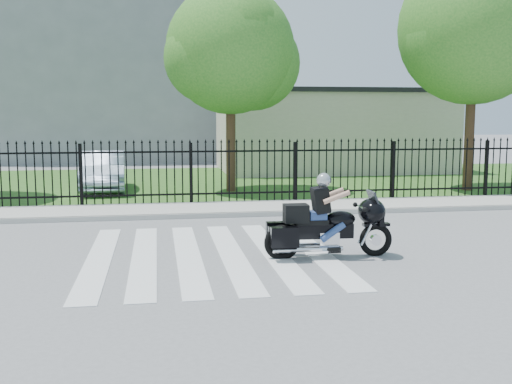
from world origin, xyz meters
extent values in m
plane|color=slate|center=(0.00, 0.00, 0.00)|extent=(120.00, 120.00, 0.00)
cube|color=#ADAAA3|center=(0.00, 5.00, 0.06)|extent=(40.00, 2.00, 0.12)
cube|color=#ADAAA3|center=(0.00, 4.00, 0.06)|extent=(40.00, 0.12, 0.12)
cube|color=#24521C|center=(0.00, 12.00, 0.01)|extent=(40.00, 12.00, 0.02)
cube|color=black|center=(0.00, 6.00, 0.35)|extent=(26.00, 0.04, 0.05)
cube|color=black|center=(0.00, 6.00, 1.55)|extent=(26.00, 0.04, 0.05)
cylinder|color=#382316|center=(1.50, 9.00, 2.08)|extent=(0.32, 0.32, 4.16)
sphere|color=#266B1E|center=(1.50, 9.00, 4.68)|extent=(4.20, 4.20, 4.20)
cylinder|color=#382316|center=(9.50, 8.00, 2.40)|extent=(0.32, 0.32, 4.80)
sphere|color=#266B1E|center=(9.50, 8.00, 5.40)|extent=(5.00, 5.00, 5.00)
cube|color=beige|center=(7.00, 16.00, 1.75)|extent=(10.00, 6.00, 3.50)
cube|color=black|center=(7.00, 16.00, 3.60)|extent=(10.20, 6.20, 0.20)
cube|color=gray|center=(-3.00, 26.00, 6.00)|extent=(15.00, 10.00, 12.00)
torus|color=black|center=(3.01, -0.55, 0.30)|extent=(0.62, 0.13, 0.62)
torus|color=black|center=(1.26, -0.50, 0.30)|extent=(0.66, 0.15, 0.65)
cube|color=black|center=(1.98, -0.52, 0.49)|extent=(1.17, 0.25, 0.27)
ellipsoid|color=black|center=(2.33, -0.53, 0.70)|extent=(0.57, 0.37, 0.30)
cube|color=black|center=(1.80, -0.52, 0.66)|extent=(0.59, 0.30, 0.09)
cube|color=silver|center=(2.11, -0.53, 0.34)|extent=(0.37, 0.28, 0.27)
ellipsoid|color=black|center=(2.92, -0.55, 0.83)|extent=(0.50, 0.66, 0.48)
cube|color=black|center=(1.51, -0.51, 0.83)|extent=(0.44, 0.35, 0.32)
cube|color=navy|center=(1.90, -0.52, 0.77)|extent=(0.31, 0.28, 0.16)
sphere|color=#B2B7BB|center=(2.01, -0.52, 1.42)|extent=(0.26, 0.26, 0.26)
imported|color=#ABBDD7|center=(-2.74, 9.84, 0.69)|extent=(1.63, 4.12, 1.33)
camera|label=1|loc=(-0.92, -10.84, 2.59)|focal=42.00mm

